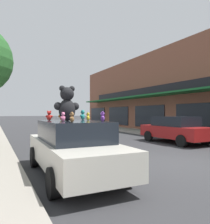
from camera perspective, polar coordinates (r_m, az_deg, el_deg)
The scene contains 11 objects.
ground_plane at distance 7.96m, azimuth 18.21°, elevation -12.61°, with size 260.00×260.00×0.00m, color #333335.
plush_art_car at distance 6.12m, azimuth -8.42°, elevation -8.95°, with size 1.98×4.62×1.48m.
teddy_bear_giant at distance 6.15m, azimuth -9.90°, elevation 2.08°, with size 0.72×0.45×0.98m.
teddy_bear_purple at distance 5.71m, azimuth -0.64°, elevation -1.19°, with size 0.14×0.20×0.26m.
teddy_bear_red at distance 6.55m, azimuth -14.38°, elevation -0.95°, with size 0.22×0.17×0.29m.
teddy_bear_yellow at distance 6.45m, azimuth -4.46°, elevation -1.18°, with size 0.15×0.18×0.24m.
teddy_bear_teal at distance 7.05m, azimuth -5.84°, elevation -0.80°, with size 0.23×0.21×0.32m.
teddy_bear_pink at distance 5.82m, azimuth -10.89°, elevation -1.26°, with size 0.18×0.15×0.24m.
teddy_bear_brown at distance 5.10m, azimuth -8.64°, elevation -1.39°, with size 0.16×0.18×0.25m.
teddy_bear_orange at distance 6.35m, azimuth -11.10°, elevation -0.88°, with size 0.23×0.19×0.31m.
parked_car_far_center at distance 13.08m, azimuth 17.88°, elevation -4.26°, with size 1.95×4.18×1.51m.
Camera 1 is at (-5.53, -5.47, 1.70)m, focal length 35.00 mm.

